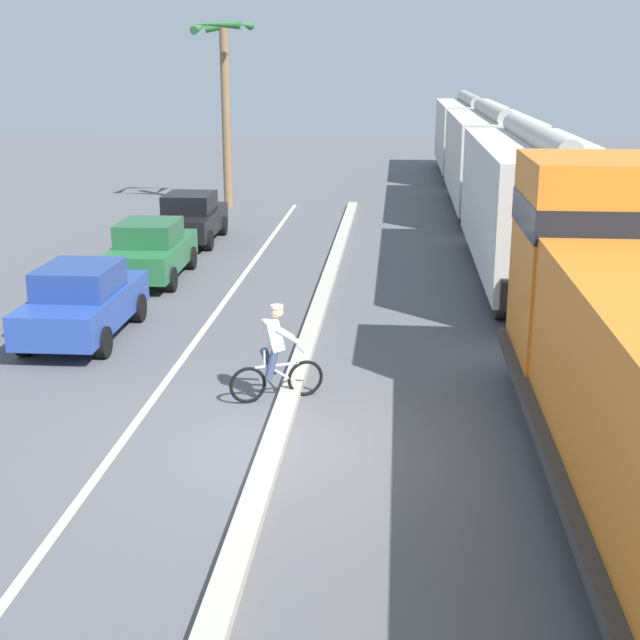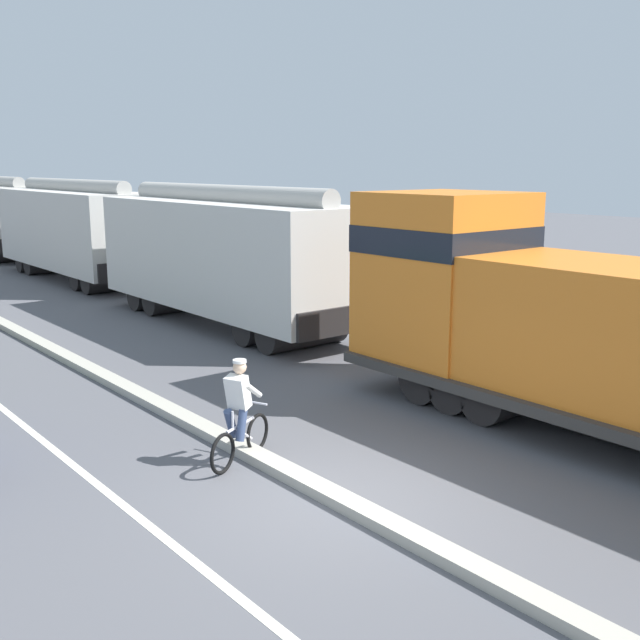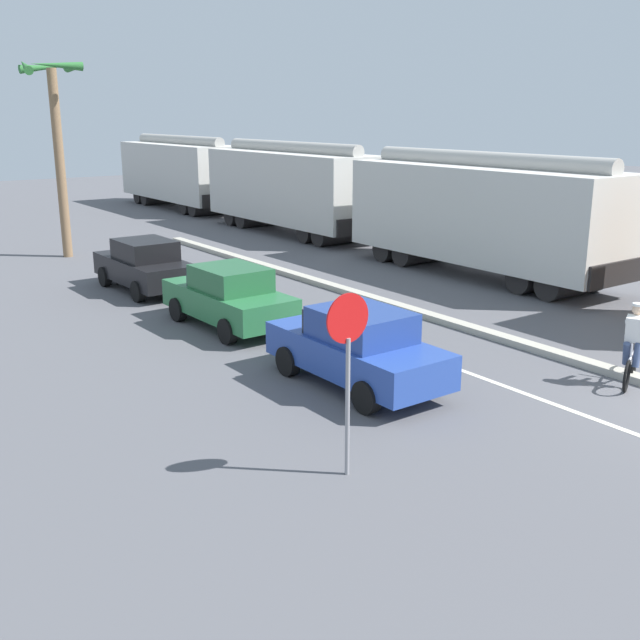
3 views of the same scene
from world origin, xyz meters
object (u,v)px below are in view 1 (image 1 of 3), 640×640
Objects in this scene: parked_car_blue at (83,301)px; parked_car_green at (151,250)px; hopper_car_middle at (489,159)px; hopper_car_trailing at (468,135)px; parked_car_black at (191,218)px; hopper_car_lead at (531,205)px; palm_tree_near at (225,78)px; cyclist at (275,355)px.

parked_car_green is at bearing 89.81° from parked_car_blue.
parked_car_green is (-10.13, -12.27, -1.26)m from hopper_car_middle.
parked_car_blue is at bearing -119.95° from hopper_car_middle.
hopper_car_middle is 11.60m from hopper_car_trailing.
parked_car_black is (-0.09, 5.21, 0.00)m from parked_car_green.
hopper_car_lead is 2.52× the size of parked_car_blue.
parked_car_green is at bearing -88.97° from parked_car_black.
palm_tree_near is (-0.21, 17.80, 4.27)m from parked_car_blue.
parked_car_black is (-10.23, 4.55, -1.26)m from hopper_car_lead.
hopper_car_lead reaches higher than parked_car_blue.
hopper_car_trailing is at bearing 80.26° from cyclist.
hopper_car_middle is 20.37m from parked_car_blue.
hopper_car_middle is 2.50× the size of parked_car_green.
hopper_car_middle is 21.65m from cyclist.
hopper_car_middle is at bearing -90.00° from hopper_car_trailing.
palm_tree_near reaches higher than hopper_car_lead.
parked_car_black is 0.57× the size of palm_tree_near.
hopper_car_lead is at bearing 3.76° from parked_car_green.
cyclist is at bearing -35.47° from parked_car_blue.
parked_car_green is at bearing 117.89° from cyclist.
parked_car_blue is 5.62m from cyclist.
cyclist is (-5.58, -32.48, -1.26)m from hopper_car_trailing.
hopper_car_lead is at bearing -48.69° from palm_tree_near.
hopper_car_lead is 11.60m from hopper_car_middle.
parked_car_blue is (-10.15, -6.02, -1.26)m from hopper_car_lead.
parked_car_green is 5.21m from parked_car_black.
cyclist is at bearing -62.11° from parked_car_green.
cyclist is at bearing -77.21° from palm_tree_near.
palm_tree_near is (-4.78, 21.06, 4.27)m from cyclist.
hopper_car_trailing reaches higher than parked_car_black.
cyclist is (4.65, -13.82, 0.00)m from parked_car_black.
parked_car_black is 14.58m from cyclist.
palm_tree_near reaches higher than parked_car_green.
parked_car_blue is at bearing 144.53° from cyclist.
parked_car_black is (-0.08, 10.56, 0.00)m from parked_car_blue.
hopper_car_middle is at bearing -1.03° from palm_tree_near.
parked_car_blue is 0.57× the size of palm_tree_near.
parked_car_green is 2.47× the size of cyclist.
hopper_car_lead is 1.00× the size of hopper_car_trailing.
cyclist is (-5.58, -20.88, -1.26)m from hopper_car_middle.
hopper_car_trailing reaches higher than parked_car_green.
hopper_car_trailing is (0.00, 11.60, 0.00)m from hopper_car_middle.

